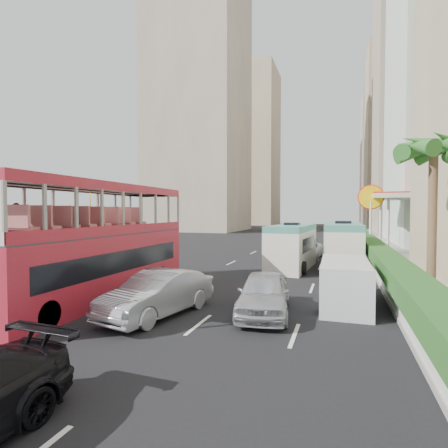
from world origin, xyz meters
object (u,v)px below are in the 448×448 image
at_px(van_asset, 305,258).
at_px(shell_station, 408,223).
at_px(double_decker_bus, 99,241).
at_px(palm_tree, 432,222).
at_px(car_silver_lane_a, 158,315).
at_px(minibus_far, 343,246).
at_px(car_silver_lane_b, 264,314).
at_px(panel_van_far, 339,239).
at_px(panel_van_near, 345,283).
at_px(minibus_near, 292,247).

bearing_deg(van_asset, shell_station, 40.34).
relative_size(double_decker_bus, palm_tree, 1.72).
bearing_deg(car_silver_lane_a, minibus_far, 75.61).
bearing_deg(shell_station, minibus_far, -117.15).
distance_m(car_silver_lane_b, panel_van_far, 25.29).
xyz_separation_m(car_silver_lane_a, palm_tree, (10.02, 5.49, 3.38)).
bearing_deg(minibus_far, panel_van_near, -90.67).
relative_size(car_silver_lane_a, car_silver_lane_b, 1.08).
xyz_separation_m(double_decker_bus, panel_van_far, (10.04, 25.07, -1.55)).
distance_m(minibus_near, shell_station, 15.17).
relative_size(minibus_near, shell_station, 0.83).
distance_m(car_silver_lane_a, panel_van_near, 7.51).
bearing_deg(double_decker_bus, palm_tree, 16.16).
distance_m(car_silver_lane_b, van_asset, 16.47).
relative_size(van_asset, minibus_near, 0.78).
relative_size(double_decker_bus, panel_van_near, 2.40).
height_order(car_silver_lane_a, van_asset, car_silver_lane_a).
height_order(minibus_near, panel_van_near, minibus_near).
xyz_separation_m(panel_van_near, panel_van_far, (-0.27, 22.96, 0.06)).
xyz_separation_m(double_decker_bus, minibus_far, (10.29, 11.86, -1.01)).
height_order(car_silver_lane_a, minibus_far, minibus_far).
distance_m(panel_van_far, palm_tree, 21.53).
relative_size(double_decker_bus, minibus_near, 1.66).
distance_m(car_silver_lane_b, palm_tree, 8.28).
xyz_separation_m(car_silver_lane_a, car_silver_lane_b, (3.65, 1.43, 0.00)).
xyz_separation_m(van_asset, palm_tree, (6.38, -12.41, 3.38)).
xyz_separation_m(car_silver_lane_b, shell_station, (8.57, 23.06, 2.75)).
relative_size(double_decker_bus, shell_station, 1.38).
bearing_deg(panel_van_far, van_asset, -112.69).
bearing_deg(panel_van_far, minibus_near, -107.75).
xyz_separation_m(double_decker_bus, van_asset, (7.42, 16.41, -2.53)).
distance_m(double_decker_bus, palm_tree, 14.39).
height_order(double_decker_bus, minibus_near, double_decker_bus).
distance_m(minibus_near, minibus_far, 3.41).
bearing_deg(palm_tree, minibus_far, 114.10).
xyz_separation_m(panel_van_near, shell_station, (5.69, 20.89, 1.83)).
bearing_deg(minibus_near, car_silver_lane_a, -100.30).
height_order(car_silver_lane_a, panel_van_near, panel_van_near).
height_order(car_silver_lane_b, palm_tree, palm_tree).
bearing_deg(double_decker_bus, minibus_near, 56.96).
distance_m(minibus_near, panel_van_near, 9.32).
distance_m(minibus_near, palm_tree, 9.79).
bearing_deg(minibus_near, palm_tree, -40.73).
relative_size(double_decker_bus, car_silver_lane_a, 2.22).
relative_size(van_asset, shell_station, 0.64).
bearing_deg(double_decker_bus, panel_van_far, 68.16).
bearing_deg(panel_van_far, panel_van_near, -95.18).
bearing_deg(car_silver_lane_b, palm_tree, 24.94).
xyz_separation_m(double_decker_bus, minibus_near, (7.04, 10.82, -1.06)).
relative_size(car_silver_lane_b, panel_van_far, 0.93).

